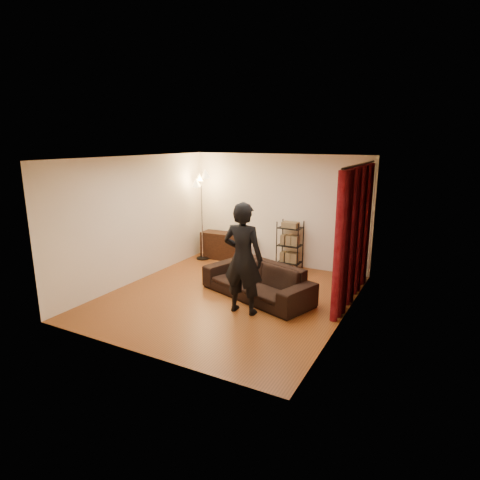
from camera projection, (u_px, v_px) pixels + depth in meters
The scene contains 14 objects.
floor at pixel (228, 296), 7.94m from camera, with size 5.00×5.00×0.00m, color brown.
ceiling at pixel (227, 158), 7.28m from camera, with size 5.00×5.00×0.00m, color white.
wall_back at pixel (279, 210), 9.75m from camera, with size 5.00×5.00×0.00m, color beige.
wall_front at pixel (138, 265), 5.47m from camera, with size 5.00×5.00×0.00m, color beige.
wall_left at pixel (137, 219), 8.63m from camera, with size 5.00×5.00×0.00m, color beige.
wall_right at pixel (347, 244), 6.59m from camera, with size 5.00×5.00×0.00m, color beige.
curtain_rod at pixel (360, 164), 7.30m from camera, with size 0.04×0.04×2.65m, color black.
curtain at pixel (354, 234), 7.62m from camera, with size 0.22×2.65×2.55m, color maroon, non-canonical shape.
sofa at pixel (257, 280), 7.85m from camera, with size 2.32×0.91×0.68m, color black.
person at pixel (243, 259), 6.99m from camera, with size 0.73×0.48×2.00m, color black.
media_cabinet at pixel (224, 246), 10.39m from camera, with size 1.18×0.44×0.69m, color black.
storage_boxes at pixel (250, 250), 10.16m from camera, with size 0.37×0.30×0.62m, color beige, non-canonical shape.
wire_shelf at pixel (290, 245), 9.53m from camera, with size 0.53×0.37×1.16m, color black, non-canonical shape.
floor_lamp at pixel (202, 217), 10.19m from camera, with size 0.40×0.40×2.21m, color silver, non-canonical shape.
Camera 1 is at (3.69, -6.45, 3.01)m, focal length 30.00 mm.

